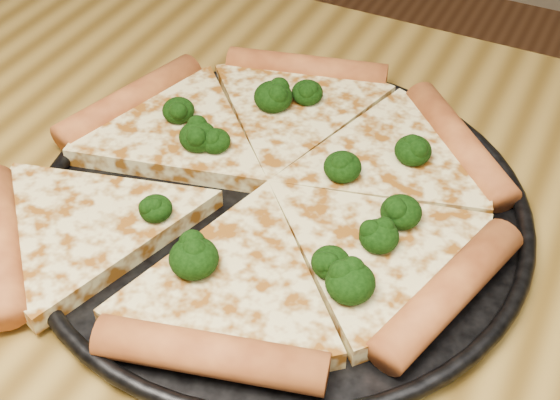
% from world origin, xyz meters
% --- Properties ---
extents(pizza_pan, '(0.37, 0.37, 0.02)m').
position_xyz_m(pizza_pan, '(-0.03, 0.13, 0.76)').
color(pizza_pan, black).
rests_on(pizza_pan, dining_table).
extents(pizza, '(0.39, 0.39, 0.03)m').
position_xyz_m(pizza, '(-0.05, 0.14, 0.77)').
color(pizza, beige).
rests_on(pizza, pizza_pan).
extents(broccoli_florets, '(0.23, 0.24, 0.03)m').
position_xyz_m(broccoli_florets, '(-0.03, 0.14, 0.78)').
color(broccoli_florets, black).
rests_on(broccoli_florets, pizza).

